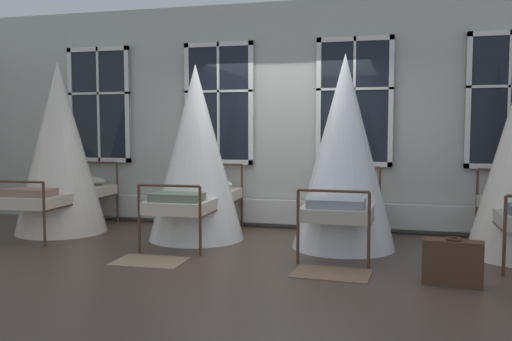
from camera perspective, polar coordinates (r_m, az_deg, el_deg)
name	(u,v)px	position (r m, az deg, el deg)	size (l,w,h in m)	color
ground	(264,244)	(7.33, 0.87, -7.58)	(21.42, 21.42, 0.00)	#4C3D33
back_wall_with_windows	(286,116)	(8.47, 3.08, 5.63)	(11.71, 0.10, 3.41)	#B2B7AD
window_bank	(284,156)	(8.37, 2.89, 1.50)	(7.32, 0.10, 2.76)	black
cot_first	(60,150)	(8.56, -19.50, 1.95)	(1.30, 2.01, 2.48)	#4C3323
cot_second	(196,155)	(7.61, -6.18, 1.55)	(1.30, 2.01, 2.38)	#4C3323
cot_third	(344,155)	(7.08, 9.05, 1.56)	(1.30, 2.01, 2.45)	#4C3323
rug_second	(150,261)	(6.52, -10.84, -9.14)	(0.80, 0.56, 0.01)	#8E7A5B
rug_third	(332,273)	(5.95, 7.77, -10.43)	(0.80, 0.56, 0.01)	brown
suitcase_dark	(453,262)	(5.77, 19.57, -8.89)	(0.58, 0.28, 0.47)	#472D1E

